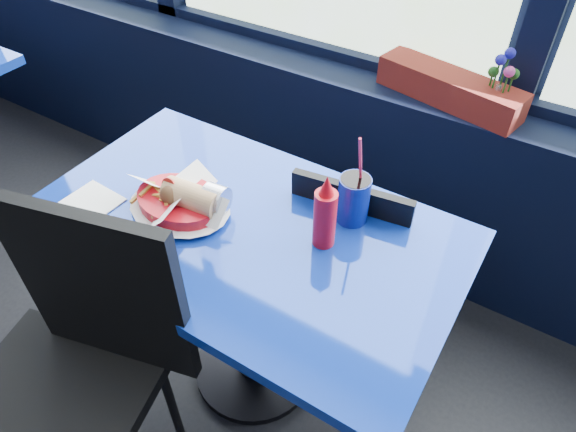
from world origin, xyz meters
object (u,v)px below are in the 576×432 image
object	(u,v)px
chair_near_front	(72,367)
flower_vase	(495,98)
soda_cup	(354,198)
chair_near_back	(361,252)
food_basket	(181,201)
planter_box	(449,88)
near_table	(247,269)
ketchup_bottle	(325,215)

from	to	relation	value
chair_near_front	flower_vase	xyz separation A→B (m)	(0.60, 1.34, 0.28)
flower_vase	soda_cup	xyz separation A→B (m)	(-0.19, -0.64, -0.05)
chair_near_back	food_basket	world-z (taller)	food_basket
planter_box	flower_vase	world-z (taller)	flower_vase
chair_near_back	soda_cup	size ratio (longest dim) A/B	2.80
chair_near_back	planter_box	size ratio (longest dim) A/B	1.60
soda_cup	chair_near_back	bearing A→B (deg)	93.48
near_table	planter_box	distance (m)	0.94
chair_near_back	flower_vase	xyz separation A→B (m)	(0.20, 0.50, 0.40)
planter_box	chair_near_back	bearing A→B (deg)	-82.24
chair_near_back	soda_cup	xyz separation A→B (m)	(0.01, -0.14, 0.35)
flower_vase	soda_cup	distance (m)	0.67
near_table	ketchup_bottle	world-z (taller)	ketchup_bottle
near_table	soda_cup	size ratio (longest dim) A/B	4.05
flower_vase	food_basket	world-z (taller)	flower_vase
chair_near_front	chair_near_back	bearing A→B (deg)	50.44
chair_near_front	soda_cup	world-z (taller)	soda_cup
near_table	planter_box	size ratio (longest dim) A/B	2.32
chair_near_front	ketchup_bottle	size ratio (longest dim) A/B	4.61
chair_near_back	food_basket	distance (m)	0.64
chair_near_front	ketchup_bottle	bearing A→B (deg)	41.91
chair_near_back	flower_vase	size ratio (longest dim) A/B	3.50
flower_vase	food_basket	size ratio (longest dim) A/B	0.72
ketchup_bottle	planter_box	bearing A→B (deg)	86.09
planter_box	food_basket	bearing A→B (deg)	-104.91
near_table	flower_vase	bearing A→B (deg)	62.57
chair_near_back	ketchup_bottle	distance (m)	0.46
chair_near_front	planter_box	size ratio (longest dim) A/B	2.00
near_table	food_basket	xyz separation A→B (m)	(-0.18, -0.04, 0.22)
chair_near_front	soda_cup	distance (m)	0.84
near_table	ketchup_bottle	distance (m)	0.36
food_basket	chair_near_back	bearing A→B (deg)	61.26
planter_box	ketchup_bottle	world-z (taller)	ketchup_bottle
near_table	soda_cup	bearing A→B (deg)	37.74
food_basket	ketchup_bottle	distance (m)	0.42
ketchup_bottle	soda_cup	xyz separation A→B (m)	(0.02, 0.12, -0.03)
flower_vase	soda_cup	world-z (taller)	soda_cup
planter_box	ketchup_bottle	xyz separation A→B (m)	(-0.05, -0.79, -0.00)
ketchup_bottle	flower_vase	bearing A→B (deg)	74.52
planter_box	soda_cup	distance (m)	0.67
food_basket	soda_cup	xyz separation A→B (m)	(0.42, 0.23, 0.04)
near_table	chair_near_back	size ratio (longest dim) A/B	1.45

